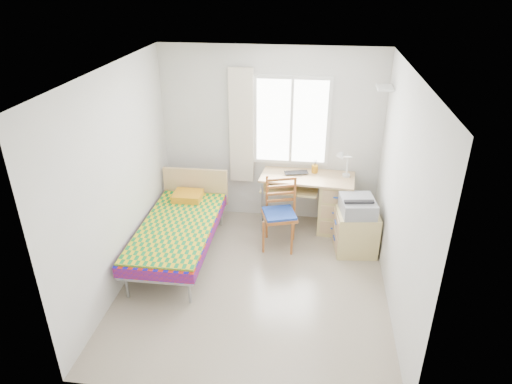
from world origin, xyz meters
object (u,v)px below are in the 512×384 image
Objects in this scene: bed at (180,227)px; desk at (331,201)px; chair at (280,209)px; printer at (358,206)px; cabinet at (356,232)px.

desk is (2.01, 0.97, 0.02)m from bed.
printer is (1.03, -0.04, 0.15)m from chair.
bed is 2.04× the size of chair.
desk is 0.71m from printer.
bed is 1.48× the size of desk.
printer is (2.33, 0.38, 0.28)m from bed.
printer is at bearing 173.57° from cabinet.
bed reaches higher than desk.
bed is 2.38m from cabinet.
cabinet is (1.04, -0.04, -0.26)m from chair.
chair is at bearing 169.39° from printer.
chair reaches higher than desk.
cabinet is (2.35, 0.38, -0.13)m from bed.
desk is 2.47× the size of printer.
bed is 2.23m from desk.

